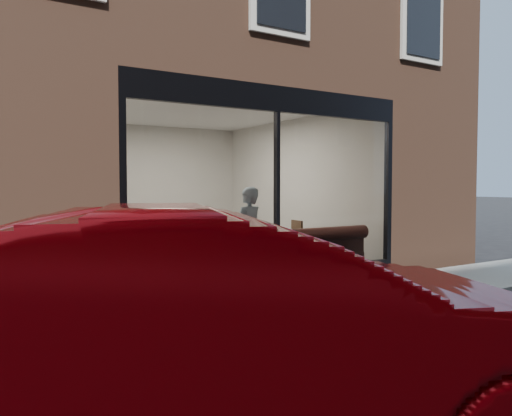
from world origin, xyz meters
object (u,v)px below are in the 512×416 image
banquette (263,272)px  cafe_table_right (308,233)px  cafe_chair_right (288,256)px  parked_car (224,337)px  cafe_table_left (195,238)px  person (248,235)px  cafe_chair_left (191,260)px

banquette → cafe_table_right: 1.70m
cafe_chair_right → parked_car: (-4.41, -5.55, 0.53)m
cafe_table_left → cafe_chair_right: 2.25m
cafe_table_left → cafe_chair_right: (2.18, 0.27, -0.50)m
person → cafe_table_left: (-0.67, 0.68, -0.08)m
cafe_chair_right → cafe_table_right: bearing=105.6°
banquette → parked_car: 5.31m
cafe_table_left → cafe_chair_left: 0.95m
person → cafe_table_left: bearing=-62.3°
cafe_table_left → cafe_chair_right: size_ratio=1.51×
banquette → cafe_table_left: (-0.79, 0.95, 0.52)m
cafe_chair_left → parked_car: size_ratio=0.10×
banquette → cafe_chair_right: bearing=41.6°
person → cafe_chair_left: 1.60m
cafe_chair_right → cafe_table_left: bearing=14.5°
person → cafe_table_right: bearing=178.3°
banquette → person: bearing=115.3°
person → cafe_chair_right: person is taller
cafe_table_right → cafe_chair_right: cafe_table_right is taller
cafe_table_left → cafe_chair_left: size_ratio=1.35×
cafe_table_left → cafe_chair_left: bearing=70.4°
cafe_chair_left → cafe_chair_right: cafe_chair_left is taller
cafe_chair_left → cafe_chair_right: bearing=149.6°
cafe_table_left → banquette: bearing=-50.3°
person → cafe_table_left: person is taller
parked_car → person: bearing=-12.6°
person → cafe_table_left: 0.96m
parked_car → banquette: bearing=-15.4°
cafe_chair_left → cafe_table_right: bearing=136.7°
banquette → cafe_table_left: 1.34m
person → cafe_table_right: (1.59, 0.42, -0.08)m
cafe_table_left → cafe_chair_right: bearing=7.2°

